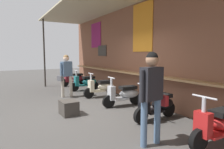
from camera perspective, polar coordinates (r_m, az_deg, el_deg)
ground_plane at (r=5.95m, az=-5.20°, el=-10.47°), size 35.18×35.18×0.00m
market_stall_facade at (r=6.70m, az=9.23°, el=8.69°), size 12.56×2.62×3.59m
scooter_maroon at (r=10.58m, az=-10.76°, el=-1.17°), size 0.47×1.40×0.97m
scooter_teal at (r=9.17m, az=-7.58°, el=-2.20°), size 0.46×1.40×0.97m
scooter_cream at (r=7.70m, az=-2.88°, el=-3.71°), size 0.46×1.40×0.97m
scooter_silver at (r=6.35m, az=3.77°, el=-5.79°), size 0.50×1.40×0.97m
scooter_black at (r=5.19m, az=13.37°, el=-8.61°), size 0.48×1.40×0.97m
scooter_red at (r=4.22m, az=29.05°, el=-12.61°), size 0.46×1.40×0.97m
shopper_with_handbag at (r=3.60m, az=11.69°, el=-4.07°), size 0.32×0.67×1.72m
shopper_browsing at (r=7.79m, az=-13.36°, el=0.89°), size 0.42×0.65×1.67m
merchandise_crate at (r=5.60m, az=-12.60°, el=-9.52°), size 0.55×0.45×0.40m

